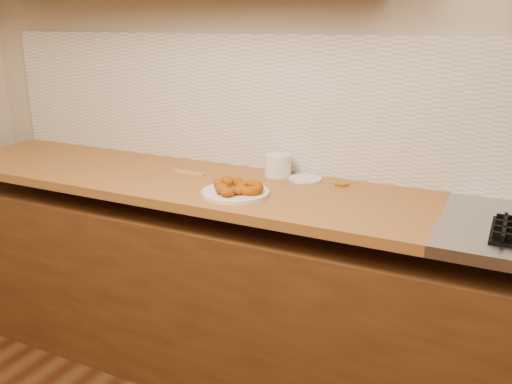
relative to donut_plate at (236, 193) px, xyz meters
The scene contains 11 objects.
wall_back 0.67m from the donut_plate, 58.74° to the left, with size 4.00×0.02×2.70m, color tan.
base_cabinet 0.59m from the donut_plate, 24.28° to the left, with size 3.60×0.60×0.77m, color #5A3414.
butcher_block 0.41m from the donut_plate, 163.34° to the left, with size 2.30×0.62×0.04m, color #935C22.
backsplash 0.57m from the donut_plate, 58.01° to the left, with size 3.60×0.02×0.60m, color silver.
donut_plate is the anchor object (origin of this frame).
ring_donut 0.07m from the donut_plate, ahead, with size 0.11×0.11×0.04m, color #995104.
fried_dough_chunks 0.04m from the donut_plate, 155.69° to the right, with size 0.16×0.20×0.05m.
plastic_tub 0.32m from the donut_plate, 82.88° to the left, with size 0.12×0.12×0.10m, color silver.
tub_lid 0.36m from the donut_plate, 61.71° to the left, with size 0.14×0.14×0.01m, color silver.
brass_jar_lid 0.46m from the donut_plate, 42.71° to the left, with size 0.06×0.06×0.01m, color #B5851A.
wooden_utensil 0.37m from the donut_plate, 152.73° to the left, with size 0.16×0.02×0.01m, color tan.
Camera 1 is at (0.71, -0.21, 1.55)m, focal length 38.00 mm.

